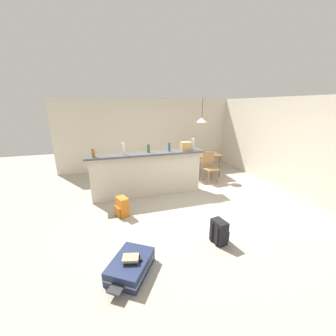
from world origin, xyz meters
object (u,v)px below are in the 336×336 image
object	(u,v)px
dining_chair_near_partition	(209,165)
pendant_lamp	(202,120)
bottle_amber	(93,153)
backpack_orange	(122,207)
suitcase_flat_navy	(131,266)
dining_table	(202,157)
bottle_white	(123,149)
bottle_blue	(169,147)
bottle_green	(148,148)
bottle_clear	(193,144)
grocery_bag	(186,146)
backpack_black	(219,232)
book_stack	(132,258)

from	to	relation	value
dining_chair_near_partition	pendant_lamp	bearing A→B (deg)	93.94
bottle_amber	backpack_orange	distance (m)	1.42
dining_chair_near_partition	suitcase_flat_navy	distance (m)	4.10
dining_table	bottle_white	bearing A→B (deg)	-158.30
bottle_blue	dining_chair_near_partition	xyz separation A→B (m)	(1.42, 0.43, -0.74)
dining_table	bottle_green	bearing A→B (deg)	-153.31
dining_table	suitcase_flat_navy	world-z (taller)	dining_table
bottle_white	bottle_clear	distance (m)	1.82
bottle_white	dining_chair_near_partition	distance (m)	2.74
dining_chair_near_partition	backpack_orange	bearing A→B (deg)	-154.30
pendant_lamp	dining_chair_near_partition	bearing A→B (deg)	-86.06
bottle_clear	dining_table	size ratio (longest dim) A/B	0.27
bottle_amber	bottle_green	size ratio (longest dim) A/B	0.97
grocery_bag	pendant_lamp	xyz separation A→B (m)	(0.94, 1.04, 0.58)
bottle_clear	backpack_black	xyz separation A→B (m)	(-0.48, -2.32, -1.09)
bottle_amber	dining_chair_near_partition	bearing A→B (deg)	8.85
suitcase_flat_navy	dining_table	bearing A→B (deg)	51.63
grocery_bag	dining_table	size ratio (longest dim) A/B	0.24
bottle_amber	pendant_lamp	bearing A→B (deg)	18.69
bottle_green	backpack_orange	xyz separation A→B (m)	(-0.80, -0.92, -1.05)
bottle_white	bottle_green	size ratio (longest dim) A/B	1.35
pendant_lamp	bottle_green	bearing A→B (deg)	-152.65
dining_table	book_stack	size ratio (longest dim) A/B	3.94
dining_table	backpack_black	bearing A→B (deg)	-110.83
grocery_bag	suitcase_flat_navy	bearing A→B (deg)	-125.87
book_stack	pendant_lamp	bearing A→B (deg)	52.59
dining_table	backpack_orange	xyz separation A→B (m)	(-2.78, -1.91, -0.44)
dining_table	pendant_lamp	distance (m)	1.19
bottle_clear	bottle_blue	bearing A→B (deg)	-179.36
pendant_lamp	dining_table	bearing A→B (deg)	0.45
bottle_clear	suitcase_flat_navy	world-z (taller)	bottle_clear
book_stack	backpack_orange	bearing A→B (deg)	89.44
bottle_white	book_stack	distance (m)	2.75
bottle_green	grocery_bag	world-z (taller)	grocery_bag
backpack_orange	dining_table	bearing A→B (deg)	34.57
pendant_lamp	backpack_black	size ratio (longest dim) A/B	1.86
pendant_lamp	book_stack	xyz separation A→B (m)	(-2.74, -3.58, -1.58)
dining_table	pendant_lamp	xyz separation A→B (m)	(-0.06, -0.00, 1.19)
dining_table	suitcase_flat_navy	size ratio (longest dim) A/B	1.26
bottle_green	grocery_bag	size ratio (longest dim) A/B	0.80
bottle_amber	backpack_orange	world-z (taller)	bottle_amber
bottle_white	bottle_green	xyz separation A→B (m)	(0.62, 0.04, -0.04)
backpack_orange	bottle_blue	bearing A→B (deg)	33.91
bottle_green	bottle_white	bearing A→B (deg)	-176.31
bottle_amber	dining_chair_near_partition	xyz separation A→B (m)	(3.27, 0.51, -0.73)
bottle_white	grocery_bag	world-z (taller)	bottle_white
suitcase_flat_navy	book_stack	xyz separation A→B (m)	(0.02, -0.02, 0.15)
bottle_clear	grocery_bag	bearing A→B (deg)	-170.83
bottle_blue	bottle_clear	xyz separation A→B (m)	(0.66, 0.01, 0.04)
bottle_amber	book_stack	distance (m)	2.72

